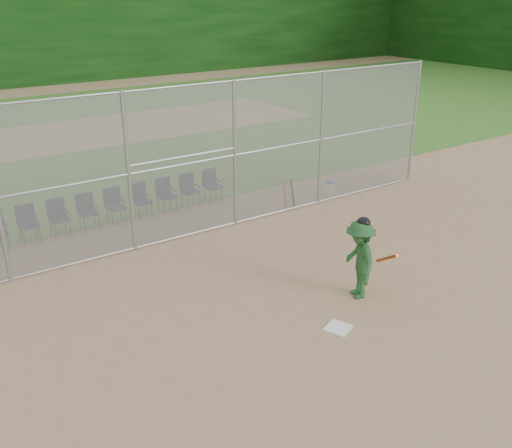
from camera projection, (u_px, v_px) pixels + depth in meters
ground at (324, 313)px, 11.64m from camera, size 100.00×100.00×0.00m
grass_strip at (62, 136)px, 25.40m from camera, size 100.00×100.00×0.00m
dirt_patch_far at (62, 136)px, 25.40m from camera, size 24.00×24.00×0.00m
backstop_fence at (202, 158)px, 14.67m from camera, size 16.09×0.09×4.00m
treeline at (32, 3)px, 24.82m from camera, size 81.00×60.00×11.00m
home_plate at (338, 328)px, 11.10m from camera, size 0.60×0.60×0.02m
batter_at_plate at (359, 259)px, 11.95m from camera, size 1.05×1.41×1.82m
water_cooler at (330, 187)px, 18.34m from camera, size 0.30×0.30×0.38m
spare_bats at (289, 194)px, 17.03m from camera, size 0.36×0.26×0.84m
chair_1 at (29, 224)px, 14.72m from camera, size 0.54×0.52×0.96m
chair_2 at (59, 218)px, 15.13m from camera, size 0.54×0.52×0.96m
chair_3 at (88, 212)px, 15.53m from camera, size 0.54×0.52×0.96m
chair_4 at (116, 206)px, 15.94m from camera, size 0.54×0.52×0.96m
chair_5 at (142, 201)px, 16.34m from camera, size 0.54×0.52×0.96m
chair_6 at (167, 195)px, 16.75m from camera, size 0.54×0.52×0.96m
chair_7 at (190, 191)px, 17.15m from camera, size 0.54×0.52×0.96m
chair_8 at (213, 186)px, 17.56m from camera, size 0.54×0.52×0.96m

